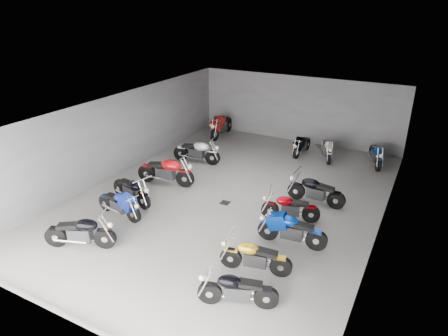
{
  "coord_description": "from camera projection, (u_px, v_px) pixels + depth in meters",
  "views": [
    {
      "loc": [
        5.8,
        -11.37,
        6.61
      ],
      "look_at": [
        -0.39,
        0.15,
        1.0
      ],
      "focal_mm": 32.0,
      "sensor_mm": 36.0,
      "label": 1
    }
  ],
  "objects": [
    {
      "name": "motorcycle_right_d",
      "position": [
        290.0,
        207.0,
        12.69
      ],
      "size": [
        1.83,
        0.65,
        0.83
      ],
      "rotation": [
        0.0,
        0.0,
        1.86
      ],
      "color": "black",
      "rests_on": "ground"
    },
    {
      "name": "ceiling",
      "position": [
        232.0,
        110.0,
        13.06
      ],
      "size": [
        10.0,
        14.0,
        0.04
      ],
      "primitive_type": "cube",
      "color": "black",
      "rests_on": "wall_back"
    },
    {
      "name": "motorcycle_back_f",
      "position": [
        376.0,
        155.0,
        16.9
      ],
      "size": [
        0.8,
        1.89,
        0.87
      ],
      "rotation": [
        0.0,
        0.0,
        3.49
      ],
      "color": "black",
      "rests_on": "ground"
    },
    {
      "name": "motorcycle_back_d",
      "position": [
        302.0,
        145.0,
        18.06
      ],
      "size": [
        0.39,
        1.88,
        0.82
      ],
      "rotation": [
        0.0,
        0.0,
        3.09
      ],
      "color": "black",
      "rests_on": "ground"
    },
    {
      "name": "motorcycle_left_a",
      "position": [
        81.0,
        232.0,
        11.28
      ],
      "size": [
        1.93,
        0.98,
        0.91
      ],
      "rotation": [
        0.0,
        0.0,
        -1.14
      ],
      "color": "black",
      "rests_on": "ground"
    },
    {
      "name": "motorcycle_left_c",
      "position": [
        132.0,
        190.0,
        13.78
      ],
      "size": [
        1.98,
        0.64,
        0.88
      ],
      "rotation": [
        0.0,
        0.0,
        -1.82
      ],
      "color": "black",
      "rests_on": "ground"
    },
    {
      "name": "motorcycle_right_a",
      "position": [
        237.0,
        289.0,
        9.13
      ],
      "size": [
        1.81,
        0.8,
        0.83
      ],
      "rotation": [
        0.0,
        0.0,
        1.94
      ],
      "color": "black",
      "rests_on": "ground"
    },
    {
      "name": "motorcycle_right_c",
      "position": [
        291.0,
        230.0,
        11.41
      ],
      "size": [
        2.03,
        0.46,
        0.89
      ],
      "rotation": [
        0.0,
        0.0,
        1.68
      ],
      "color": "black",
      "rests_on": "ground"
    },
    {
      "name": "motorcycle_back_e",
      "position": [
        328.0,
        149.0,
        17.53
      ],
      "size": [
        0.84,
        1.87,
        0.86
      ],
      "rotation": [
        0.0,
        0.0,
        3.51
      ],
      "color": "black",
      "rests_on": "ground"
    },
    {
      "name": "motorcycle_left_b",
      "position": [
        119.0,
        204.0,
        12.89
      ],
      "size": [
        1.91,
        0.44,
        0.84
      ],
      "rotation": [
        0.0,
        0.0,
        -1.7
      ],
      "color": "black",
      "rests_on": "ground"
    },
    {
      "name": "drain_grate",
      "position": [
        225.0,
        203.0,
        13.92
      ],
      "size": [
        0.32,
        0.32,
        0.01
      ],
      "primitive_type": "cube",
      "color": "black",
      "rests_on": "ground"
    },
    {
      "name": "ground",
      "position": [
        232.0,
        197.0,
        14.33
      ],
      "size": [
        14.0,
        14.0,
        0.0
      ],
      "primitive_type": "plane",
      "color": "#989690",
      "rests_on": "ground"
    },
    {
      "name": "motorcycle_left_d",
      "position": [
        166.0,
        171.0,
        15.1
      ],
      "size": [
        2.29,
        0.6,
        1.01
      ],
      "rotation": [
        0.0,
        0.0,
        -1.4
      ],
      "color": "black",
      "rests_on": "ground"
    },
    {
      "name": "wall_left",
      "position": [
        120.0,
        134.0,
        15.87
      ],
      "size": [
        0.1,
        14.0,
        3.2
      ],
      "primitive_type": "cube",
      "color": "gray",
      "rests_on": "ground"
    },
    {
      "name": "motorcycle_right_b",
      "position": [
        255.0,
        256.0,
        10.28
      ],
      "size": [
        1.89,
        0.56,
        0.84
      ],
      "rotation": [
        0.0,
        0.0,
        1.79
      ],
      "color": "black",
      "rests_on": "ground"
    },
    {
      "name": "wall_right",
      "position": [
        386.0,
        186.0,
        11.52
      ],
      "size": [
        0.1,
        14.0,
        3.2
      ],
      "primitive_type": "cube",
      "color": "gray",
      "rests_on": "ground"
    },
    {
      "name": "wall_back",
      "position": [
        298.0,
        109.0,
        19.36
      ],
      "size": [
        10.0,
        0.1,
        3.2
      ],
      "primitive_type": "cube",
      "color": "gray",
      "rests_on": "ground"
    },
    {
      "name": "motorcycle_right_e",
      "position": [
        315.0,
        191.0,
        13.71
      ],
      "size": [
        2.04,
        0.41,
        0.9
      ],
      "rotation": [
        0.0,
        0.0,
        1.54
      ],
      "color": "black",
      "rests_on": "ground"
    },
    {
      "name": "motorcycle_left_f",
      "position": [
        197.0,
        151.0,
        17.13
      ],
      "size": [
        2.14,
        0.5,
        0.94
      ],
      "rotation": [
        0.0,
        0.0,
        -1.44
      ],
      "color": "black",
      "rests_on": "ground"
    },
    {
      "name": "motorcycle_back_a",
      "position": [
        221.0,
        125.0,
        20.39
      ],
      "size": [
        0.52,
        2.4,
        1.05
      ],
      "rotation": [
        0.0,
        0.0,
        3.22
      ],
      "color": "black",
      "rests_on": "ground"
    }
  ]
}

